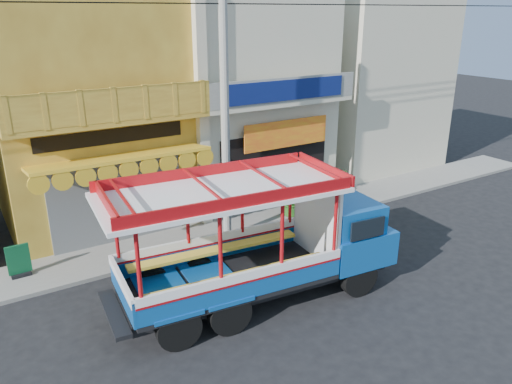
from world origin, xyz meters
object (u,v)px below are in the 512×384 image
at_px(potted_plant_a, 291,200).
at_px(potted_plant_c, 342,181).
at_px(utility_pole, 229,85).
at_px(potted_plant_b, 329,196).
at_px(songthaew_truck, 276,238).
at_px(green_sign, 19,263).

bearing_deg(potted_plant_a, potted_plant_c, -17.76).
xyz_separation_m(utility_pole, potted_plant_c, (5.91, 1.34, -4.44)).
bearing_deg(potted_plant_b, songthaew_truck, 84.22).
xyz_separation_m(green_sign, potted_plant_c, (12.19, 0.48, 0.08)).
distance_m(songthaew_truck, potted_plant_c, 8.31).
distance_m(utility_pole, potted_plant_a, 5.17).
bearing_deg(utility_pole, potted_plant_a, 10.01).
height_order(songthaew_truck, potted_plant_c, songthaew_truck).
height_order(potted_plant_a, potted_plant_c, potted_plant_a).
xyz_separation_m(songthaew_truck, green_sign, (-5.59, 4.44, -1.15)).
bearing_deg(utility_pole, songthaew_truck, -100.99).
relative_size(green_sign, potted_plant_b, 0.92).
xyz_separation_m(songthaew_truck, potted_plant_c, (6.61, 4.92, -1.08)).
height_order(songthaew_truck, green_sign, songthaew_truck).
height_order(green_sign, potted_plant_c, potted_plant_c).
distance_m(utility_pole, potted_plant_b, 6.17).
bearing_deg(potted_plant_a, potted_plant_b, -42.86).
relative_size(utility_pole, green_sign, 29.69).
bearing_deg(potted_plant_c, green_sign, -54.00).
bearing_deg(potted_plant_c, potted_plant_a, -41.18).
bearing_deg(potted_plant_c, utility_pole, -43.50).
bearing_deg(potted_plant_b, utility_pole, 49.87).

